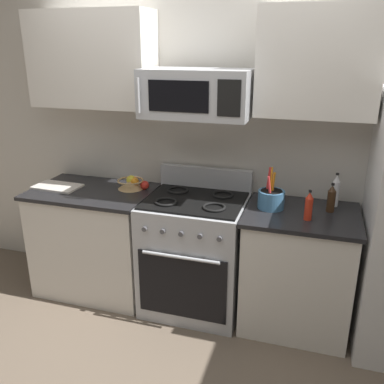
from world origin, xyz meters
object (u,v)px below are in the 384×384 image
apple_loose (145,185)px  range_oven (195,253)px  utensil_crock (271,198)px  bottle_soy (331,199)px  microwave (197,93)px  fruit_basket (131,183)px  cutting_board (57,187)px  bottle_hot_sauce (309,206)px  bottle_vinegar (335,191)px

apple_loose → range_oven: bearing=-16.2°
utensil_crock → bottle_soy: utensil_crock is taller
microwave → apple_loose: size_ratio=10.50×
utensil_crock → fruit_basket: 1.15m
microwave → cutting_board: bearing=-177.1°
fruit_basket → bottle_hot_sauce: (1.41, -0.24, 0.05)m
range_oven → bottle_soy: (0.97, 0.08, 0.53)m
range_oven → bottle_soy: size_ratio=5.21×
microwave → bottle_soy: microwave is taller
apple_loose → bottle_soy: size_ratio=0.35×
utensil_crock → bottle_vinegar: (0.44, 0.18, 0.04)m
cutting_board → bottle_vinegar: bearing=6.2°
fruit_basket → bottle_hot_sauce: bearing=-9.7°
utensil_crock → bottle_hot_sauce: utensil_crock is taller
cutting_board → apple_loose: bearing=13.2°
utensil_crock → cutting_board: bearing=-178.1°
microwave → utensil_crock: size_ratio=2.52×
cutting_board → range_oven: bearing=1.5°
utensil_crock → apple_loose: 1.04m
bottle_soy → apple_loose: bearing=177.9°
range_oven → bottle_vinegar: bottle_vinegar is taller
cutting_board → bottle_hot_sauce: size_ratio=1.79×
range_oven → microwave: microwave is taller
apple_loose → bottle_hot_sauce: (1.30, -0.25, 0.06)m
utensil_crock → fruit_basket: bearing=175.0°
microwave → apple_loose: microwave is taller
bottle_vinegar → utensil_crock: bearing=-158.1°
cutting_board → bottle_soy: (2.16, 0.11, 0.09)m
fruit_basket → microwave: bearing=-9.6°
microwave → apple_loose: 0.90m
bottle_hot_sauce → range_oven: bearing=172.1°
bottle_vinegar → fruit_basket: bearing=-177.3°
utensil_crock → bottle_vinegar: 0.48m
microwave → bottle_hot_sauce: size_ratio=3.60×
apple_loose → cutting_board: (-0.71, -0.17, -0.03)m
utensil_crock → apple_loose: (-1.03, 0.11, -0.04)m
cutting_board → bottle_soy: size_ratio=1.80×
range_oven → bottle_vinegar: (1.00, 0.20, 0.55)m
utensil_crock → apple_loose: size_ratio=4.17×
range_oven → cutting_board: range_oven is taller
utensil_crock → range_oven: bearing=-177.2°
fruit_basket → bottle_vinegar: bearing=2.7°
fruit_basket → bottle_hot_sauce: 1.44m
microwave → bottle_vinegar: size_ratio=3.04×
range_oven → bottle_soy: 1.11m
fruit_basket → bottle_vinegar: (1.59, 0.08, 0.07)m
microwave → fruit_basket: microwave is taller
bottle_hot_sauce → fruit_basket: bearing=170.3°
utensil_crock → microwave: bearing=179.9°
range_oven → apple_loose: range_oven is taller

